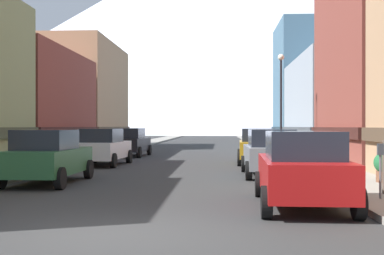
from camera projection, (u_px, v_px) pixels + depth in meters
name	position (u px, v px, depth m)	size (l,w,h in m)	color
ground_plane	(112.00, 235.00, 8.92)	(400.00, 400.00, 0.00)	#303030
sidewalk_left	(126.00, 147.00, 44.21)	(2.50, 100.00, 0.15)	gray
sidewalk_right	(271.00, 148.00, 43.53)	(2.50, 100.00, 0.15)	gray
storefront_left_2	(5.00, 106.00, 32.83)	(9.10, 12.46, 6.72)	brown
storefront_left_3	(72.00, 98.00, 46.03)	(8.14, 13.24, 9.29)	tan
storefront_right_2	(357.00, 107.00, 37.59)	(9.24, 13.78, 6.93)	#99A5B2
storefront_right_3	(324.00, 87.00, 49.45)	(9.13, 9.10, 11.82)	slate
car_left_0	(48.00, 156.00, 16.87)	(2.07, 4.40, 1.78)	#265933
car_left_1	(103.00, 147.00, 24.84)	(2.22, 4.47, 1.78)	silver
car_left_2	(130.00, 142.00, 32.32)	(2.24, 4.48, 1.78)	black
car_right_0	(302.00, 169.00, 11.96)	(2.19, 4.46, 1.78)	#9E1111
car_right_1	(271.00, 152.00, 19.44)	(2.07, 4.40, 1.78)	slate
car_right_2	(258.00, 146.00, 25.86)	(2.21, 4.47, 1.78)	#B28419
parking_meter_near	(380.00, 163.00, 12.35)	(0.14, 0.10, 1.33)	#595960
potted_plant_0	(318.00, 150.00, 26.83)	(0.68, 0.68, 0.96)	gray
potted_plant_1	(384.00, 166.00, 15.95)	(0.65, 0.65, 0.93)	brown
streetlamp_right	(281.00, 90.00, 29.08)	(0.36, 0.36, 5.86)	black
mountain_backdrop	(254.00, 22.00, 267.35)	(338.43, 338.43, 112.98)	silver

